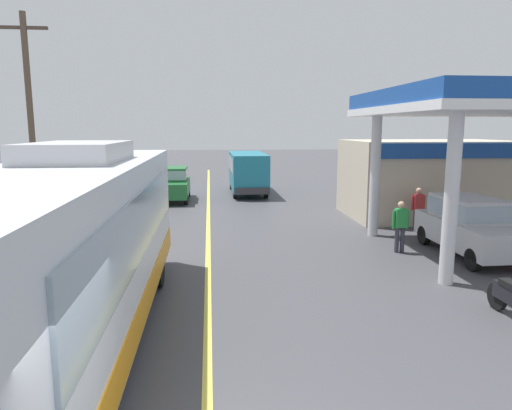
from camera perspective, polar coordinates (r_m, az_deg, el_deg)
ground at (r=24.30m, az=-5.90°, el=0.10°), size 120.00×120.00×0.00m
lane_divider_stripe at (r=19.38m, az=-5.91°, el=-2.30°), size 0.16×50.00×0.01m
coach_bus_main at (r=8.70m, az=-22.11°, el=-6.09°), size 2.60×11.04×3.69m
gas_station_roadside at (r=20.26m, az=22.95°, el=5.01°), size 9.10×11.95×5.10m
car_at_pump at (r=15.86m, az=24.83°, el=-2.06°), size 1.70×4.20×1.82m
minibus_opposing_lane at (r=28.08m, az=-1.05°, el=4.44°), size 2.04×6.13×2.44m
pedestrian_near_pump at (r=19.05m, az=19.36°, el=-0.16°), size 0.55×0.22×1.66m
pedestrian_by_shop at (r=15.41m, az=17.39°, el=-2.24°), size 0.55×0.22×1.66m
car_trailing_behind_bus at (r=25.72m, az=-10.21°, el=2.80°), size 1.70×4.20×1.82m
utility_pole_roadside at (r=20.68m, az=-26.06°, el=9.69°), size 1.80×0.24×8.36m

